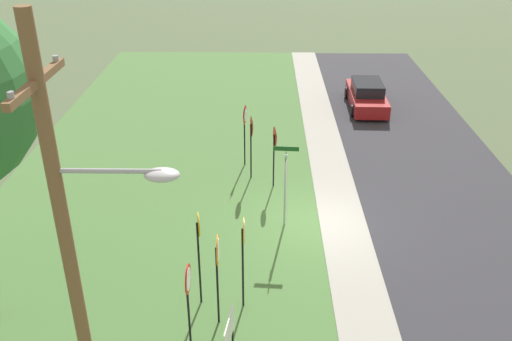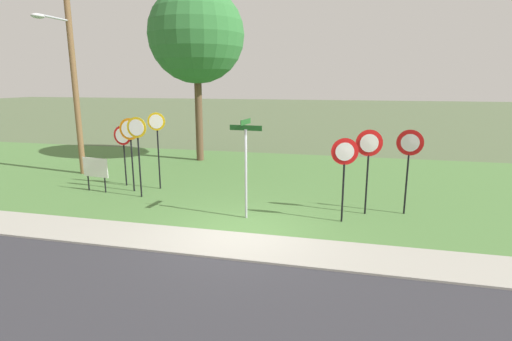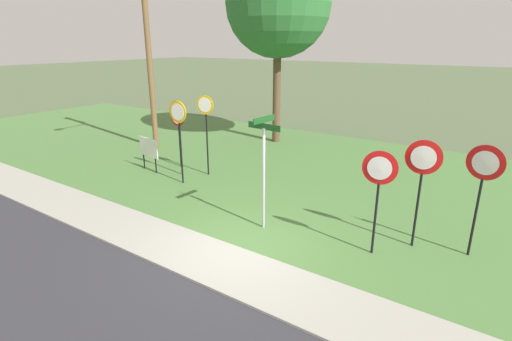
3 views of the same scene
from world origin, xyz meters
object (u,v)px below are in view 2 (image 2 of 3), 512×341
at_px(utility_pole, 71,61).
at_px(oak_tree_left, 196,35).
at_px(stop_sign_near_left, 138,140).
at_px(yield_sign_near_right, 369,151).
at_px(stop_sign_near_right, 123,142).
at_px(yield_sign_near_left, 344,160).
at_px(stop_sign_far_left, 130,138).
at_px(notice_board, 95,169).
at_px(stop_sign_far_center, 157,135).
at_px(street_name_post, 246,160).
at_px(yield_sign_far_left, 409,151).

xyz_separation_m(utility_pole, oak_tree_left, (3.88, 4.18, 1.37)).
distance_m(stop_sign_near_left, yield_sign_near_right, 7.56).
distance_m(stop_sign_near_right, yield_sign_near_left, 8.54).
xyz_separation_m(stop_sign_near_right, oak_tree_left, (0.91, 5.50, 4.43)).
bearing_deg(oak_tree_left, stop_sign_far_left, -91.80).
xyz_separation_m(stop_sign_near_right, notice_board, (-0.58, -0.99, -0.85)).
relative_size(stop_sign_far_center, yield_sign_near_right, 1.11).
bearing_deg(oak_tree_left, stop_sign_far_center, -84.07).
xyz_separation_m(street_name_post, utility_pole, (-8.46, 3.82, 3.01)).
bearing_deg(utility_pole, yield_sign_near_right, -12.57).
xyz_separation_m(stop_sign_far_left, yield_sign_near_right, (8.21, -0.67, -0.03)).
bearing_deg(yield_sign_far_left, stop_sign_near_right, -176.24).
xyz_separation_m(stop_sign_far_center, yield_sign_near_left, (6.76, -2.09, -0.23)).
bearing_deg(stop_sign_far_left, yield_sign_near_left, -12.53).
distance_m(stop_sign_far_center, yield_sign_far_left, 8.64).
bearing_deg(street_name_post, notice_board, 170.27).
xyz_separation_m(yield_sign_near_right, yield_sign_far_left, (1.16, 0.29, -0.00)).
xyz_separation_m(stop_sign_near_left, yield_sign_near_left, (6.89, -0.92, -0.21)).
height_order(stop_sign_near_left, stop_sign_far_left, stop_sign_near_left).
bearing_deg(stop_sign_far_center, yield_sign_near_right, -19.79).
height_order(yield_sign_near_right, utility_pole, utility_pole).
bearing_deg(yield_sign_near_right, stop_sign_far_left, 167.38).
xyz_separation_m(stop_sign_near_right, utility_pole, (-2.97, 1.32, 3.06)).
bearing_deg(oak_tree_left, yield_sign_near_right, -40.45).
relative_size(stop_sign_far_center, yield_sign_far_left, 1.11).
bearing_deg(notice_board, yield_sign_far_left, 7.39).
xyz_separation_m(yield_sign_near_right, utility_pole, (-11.90, 2.65, 2.81)).
xyz_separation_m(stop_sign_near_right, yield_sign_near_right, (8.92, -1.33, 0.25)).
height_order(yield_sign_far_left, oak_tree_left, oak_tree_left).
bearing_deg(stop_sign_far_center, stop_sign_near_right, 165.18).
distance_m(stop_sign_far_center, utility_pole, 5.42).
relative_size(utility_pole, oak_tree_left, 1.04).
bearing_deg(street_name_post, utility_pole, 159.91).
distance_m(stop_sign_far_center, oak_tree_left, 6.96).
xyz_separation_m(stop_sign_near_right, stop_sign_far_center, (1.49, -0.11, 0.36)).
relative_size(stop_sign_far_left, street_name_post, 0.92).
height_order(stop_sign_near_left, street_name_post, street_name_post).
relative_size(stop_sign_far_left, yield_sign_far_left, 1.04).
bearing_deg(stop_sign_far_center, oak_tree_left, 85.44).
relative_size(stop_sign_near_left, yield_sign_near_left, 1.15).
bearing_deg(utility_pole, yield_sign_near_left, -17.43).
xyz_separation_m(yield_sign_near_left, oak_tree_left, (-7.34, 7.70, 4.30)).
bearing_deg(yield_sign_near_left, stop_sign_near_right, 155.41).
bearing_deg(notice_board, yield_sign_near_right, 5.64).
xyz_separation_m(street_name_post, notice_board, (-6.07, 1.51, -0.90)).
xyz_separation_m(yield_sign_near_right, oak_tree_left, (-8.02, 6.83, 4.18)).
bearing_deg(yield_sign_near_right, stop_sign_far_center, 162.74).
bearing_deg(oak_tree_left, yield_sign_near_left, -46.38).
height_order(street_name_post, oak_tree_left, oak_tree_left).
distance_m(stop_sign_near_right, yield_sign_far_left, 10.14).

